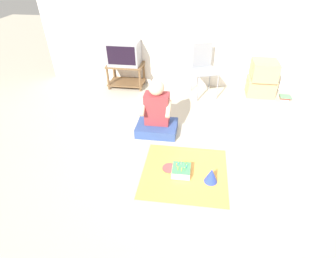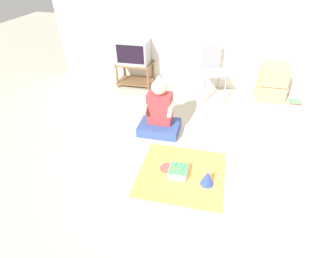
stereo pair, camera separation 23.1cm
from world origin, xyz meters
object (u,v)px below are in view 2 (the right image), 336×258
at_px(book_pile, 295,102).
at_px(party_hat_blue, 207,178).
at_px(tv, 134,52).
at_px(person_seated, 160,114).
at_px(paper_plate, 167,168).
at_px(birthday_cake, 178,171).
at_px(cardboard_box_stack, 272,82).
at_px(folding_chair, 212,67).

height_order(book_pile, party_hat_blue, party_hat_blue).
bearing_deg(party_hat_blue, tv, 124.39).
height_order(person_seated, paper_plate, person_seated).
distance_m(tv, birthday_cake, 2.72).
bearing_deg(tv, cardboard_box_stack, -0.97).
bearing_deg(birthday_cake, folding_chair, 85.02).
height_order(tv, birthday_cake, tv).
xyz_separation_m(cardboard_box_stack, book_pile, (0.43, -0.14, -0.29)).
xyz_separation_m(tv, birthday_cake, (1.28, -2.32, -0.62)).
bearing_deg(paper_plate, book_pile, 48.17).
bearing_deg(party_hat_blue, person_seated, 130.17).
xyz_separation_m(folding_chair, birthday_cake, (-0.19, -2.21, -0.47)).
height_order(tv, person_seated, person_seated).
distance_m(cardboard_box_stack, party_hat_blue, 2.53).
bearing_deg(folding_chair, paper_plate, -99.18).
xyz_separation_m(tv, paper_plate, (1.13, -2.25, -0.66)).
relative_size(folding_chair, cardboard_box_stack, 1.40).
distance_m(folding_chair, person_seated, 1.51).
xyz_separation_m(book_pile, paper_plate, (-1.85, -2.06, -0.03)).
bearing_deg(party_hat_blue, folding_chair, 94.09).
height_order(cardboard_box_stack, paper_plate, cardboard_box_stack).
xyz_separation_m(folding_chair, person_seated, (-0.63, -1.35, -0.23)).
height_order(folding_chair, paper_plate, folding_chair).
height_order(book_pile, person_seated, person_seated).
relative_size(folding_chair, paper_plate, 5.10).
distance_m(tv, folding_chair, 1.49).
bearing_deg(paper_plate, birthday_cake, -24.43).
height_order(cardboard_box_stack, book_pile, cardboard_box_stack).
bearing_deg(paper_plate, folding_chair, 80.82).
bearing_deg(paper_plate, cardboard_box_stack, 57.24).
relative_size(cardboard_box_stack, book_pile, 3.28).
bearing_deg(book_pile, cardboard_box_stack, 161.80).
xyz_separation_m(party_hat_blue, paper_plate, (-0.51, 0.15, -0.09)).
distance_m(folding_chair, party_hat_blue, 2.34).
height_order(folding_chair, book_pile, folding_chair).
bearing_deg(party_hat_blue, book_pile, 58.88).
distance_m(party_hat_blue, paper_plate, 0.54).
distance_m(cardboard_box_stack, birthday_cake, 2.62).
relative_size(tv, paper_plate, 3.22).
height_order(folding_chair, birthday_cake, folding_chair).
bearing_deg(book_pile, party_hat_blue, -121.12).
height_order(book_pile, birthday_cake, birthday_cake).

